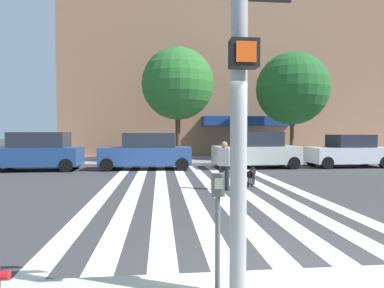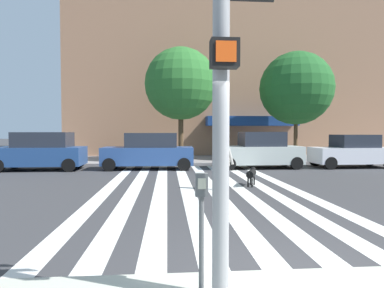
{
  "view_description": "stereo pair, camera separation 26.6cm",
  "coord_description": "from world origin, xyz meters",
  "px_view_note": "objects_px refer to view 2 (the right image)",
  "views": [
    {
      "loc": [
        -1.98,
        -4.15,
        1.98
      ],
      "look_at": [
        -0.81,
        7.87,
        1.52
      ],
      "focal_mm": 30.67,
      "sensor_mm": 36.0,
      "label": 1
    },
    {
      "loc": [
        -1.72,
        -4.17,
        1.98
      ],
      "look_at": [
        -0.81,
        7.87,
        1.52
      ],
      "focal_mm": 30.67,
      "sensor_mm": 36.0,
      "label": 2
    }
  ],
  "objects_px": {
    "parked_car_third_in_line": "(259,151)",
    "street_tree_middle": "(296,88)",
    "street_tree_nearest": "(181,84)",
    "parked_car_fourth_in_line": "(352,152)",
    "pedestrian_bystander": "(343,146)",
    "parked_car_behind_first": "(149,152)",
    "dog_on_leash": "(251,174)",
    "pedestrian_dog_walker": "(224,163)",
    "parking_meter_curbside": "(201,215)",
    "parked_car_near_curb": "(41,151)"
  },
  "relations": [
    {
      "from": "parking_meter_curbside",
      "to": "parked_car_fourth_in_line",
      "type": "xyz_separation_m",
      "value": [
        9.74,
        13.59,
        -0.17
      ]
    },
    {
      "from": "pedestrian_bystander",
      "to": "parked_car_third_in_line",
      "type": "bearing_deg",
      "value": -155.17
    },
    {
      "from": "parked_car_near_curb",
      "to": "pedestrian_bystander",
      "type": "distance_m",
      "value": 17.86
    },
    {
      "from": "parked_car_fourth_in_line",
      "to": "street_tree_middle",
      "type": "distance_m",
      "value": 5.4
    },
    {
      "from": "parked_car_fourth_in_line",
      "to": "pedestrian_dog_walker",
      "type": "distance_m",
      "value": 10.42
    },
    {
      "from": "street_tree_middle",
      "to": "dog_on_leash",
      "type": "bearing_deg",
      "value": -120.38
    },
    {
      "from": "parked_car_third_in_line",
      "to": "dog_on_leash",
      "type": "distance_m",
      "value": 5.91
    },
    {
      "from": "parked_car_behind_first",
      "to": "parked_car_third_in_line",
      "type": "distance_m",
      "value": 5.87
    },
    {
      "from": "pedestrian_bystander",
      "to": "parked_car_near_curb",
      "type": "bearing_deg",
      "value": -170.64
    },
    {
      "from": "parked_car_fourth_in_line",
      "to": "dog_on_leash",
      "type": "xyz_separation_m",
      "value": [
        -7.07,
        -5.58,
        -0.42
      ]
    },
    {
      "from": "street_tree_nearest",
      "to": "parked_car_fourth_in_line",
      "type": "bearing_deg",
      "value": -19.37
    },
    {
      "from": "parked_car_third_in_line",
      "to": "street_tree_nearest",
      "type": "xyz_separation_m",
      "value": [
        -4.07,
        3.26,
        4.01
      ]
    },
    {
      "from": "parked_car_fourth_in_line",
      "to": "pedestrian_bystander",
      "type": "height_order",
      "value": "parked_car_fourth_in_line"
    },
    {
      "from": "parking_meter_curbside",
      "to": "parked_car_third_in_line",
      "type": "relative_size",
      "value": 0.3
    },
    {
      "from": "parked_car_third_in_line",
      "to": "pedestrian_bystander",
      "type": "bearing_deg",
      "value": 24.83
    },
    {
      "from": "street_tree_nearest",
      "to": "dog_on_leash",
      "type": "height_order",
      "value": "street_tree_nearest"
    },
    {
      "from": "parked_car_behind_first",
      "to": "pedestrian_bystander",
      "type": "height_order",
      "value": "parked_car_behind_first"
    },
    {
      "from": "parking_meter_curbside",
      "to": "parked_car_fourth_in_line",
      "type": "bearing_deg",
      "value": 54.37
    },
    {
      "from": "parked_car_behind_first",
      "to": "dog_on_leash",
      "type": "relative_size",
      "value": 4.29
    },
    {
      "from": "pedestrian_dog_walker",
      "to": "parked_car_near_curb",
      "type": "bearing_deg",
      "value": 142.49
    },
    {
      "from": "parking_meter_curbside",
      "to": "parked_car_fourth_in_line",
      "type": "distance_m",
      "value": 16.72
    },
    {
      "from": "parking_meter_curbside",
      "to": "street_tree_middle",
      "type": "bearing_deg",
      "value": 65.01
    },
    {
      "from": "parked_car_third_in_line",
      "to": "street_tree_nearest",
      "type": "height_order",
      "value": "street_tree_nearest"
    },
    {
      "from": "street_tree_nearest",
      "to": "street_tree_middle",
      "type": "distance_m",
      "value": 7.39
    },
    {
      "from": "parked_car_third_in_line",
      "to": "street_tree_nearest",
      "type": "relative_size",
      "value": 0.65
    },
    {
      "from": "pedestrian_dog_walker",
      "to": "dog_on_leash",
      "type": "distance_m",
      "value": 1.49
    },
    {
      "from": "parking_meter_curbside",
      "to": "parked_car_behind_first",
      "type": "height_order",
      "value": "parked_car_behind_first"
    },
    {
      "from": "parked_car_third_in_line",
      "to": "street_tree_middle",
      "type": "xyz_separation_m",
      "value": [
        3.32,
        3.27,
        3.81
      ]
    },
    {
      "from": "parking_meter_curbside",
      "to": "parked_car_near_curb",
      "type": "height_order",
      "value": "parked_car_near_curb"
    },
    {
      "from": "parked_car_behind_first",
      "to": "pedestrian_dog_walker",
      "type": "distance_m",
      "value": 6.98
    },
    {
      "from": "pedestrian_bystander",
      "to": "street_tree_middle",
      "type": "bearing_deg",
      "value": 173.01
    },
    {
      "from": "parked_car_third_in_line",
      "to": "street_tree_middle",
      "type": "height_order",
      "value": "street_tree_middle"
    },
    {
      "from": "pedestrian_dog_walker",
      "to": "dog_on_leash",
      "type": "bearing_deg",
      "value": 34.33
    },
    {
      "from": "dog_on_leash",
      "to": "pedestrian_bystander",
      "type": "bearing_deg",
      "value": 46.2
    },
    {
      "from": "street_tree_nearest",
      "to": "dog_on_leash",
      "type": "xyz_separation_m",
      "value": [
        2.2,
        -8.85,
        -4.49
      ]
    },
    {
      "from": "street_tree_middle",
      "to": "dog_on_leash",
      "type": "distance_m",
      "value": 11.12
    },
    {
      "from": "parked_car_near_curb",
      "to": "street_tree_nearest",
      "type": "distance_m",
      "value": 8.91
    },
    {
      "from": "parked_car_near_curb",
      "to": "pedestrian_bystander",
      "type": "bearing_deg",
      "value": 9.36
    },
    {
      "from": "parked_car_behind_first",
      "to": "pedestrian_bystander",
      "type": "bearing_deg",
      "value": 13.46
    },
    {
      "from": "street_tree_nearest",
      "to": "pedestrian_dog_walker",
      "type": "bearing_deg",
      "value": -83.88
    },
    {
      "from": "parked_car_behind_first",
      "to": "dog_on_leash",
      "type": "height_order",
      "value": "parked_car_behind_first"
    },
    {
      "from": "parked_car_near_curb",
      "to": "parked_car_fourth_in_line",
      "type": "bearing_deg",
      "value": 0.0
    },
    {
      "from": "parked_car_third_in_line",
      "to": "pedestrian_dog_walker",
      "type": "distance_m",
      "value": 7.07
    },
    {
      "from": "street_tree_middle",
      "to": "parked_car_third_in_line",
      "type": "bearing_deg",
      "value": -135.5
    },
    {
      "from": "parked_car_third_in_line",
      "to": "pedestrian_dog_walker",
      "type": "relative_size",
      "value": 2.79
    },
    {
      "from": "street_tree_middle",
      "to": "dog_on_leash",
      "type": "relative_size",
      "value": 6.28
    },
    {
      "from": "parked_car_behind_first",
      "to": "street_tree_nearest",
      "type": "xyz_separation_m",
      "value": [
        1.8,
        3.26,
        4.01
      ]
    },
    {
      "from": "parked_car_fourth_in_line",
      "to": "dog_on_leash",
      "type": "relative_size",
      "value": 3.87
    },
    {
      "from": "parked_car_near_curb",
      "to": "street_tree_middle",
      "type": "bearing_deg",
      "value": 12.55
    },
    {
      "from": "parking_meter_curbside",
      "to": "pedestrian_bystander",
      "type": "height_order",
      "value": "pedestrian_bystander"
    }
  ]
}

